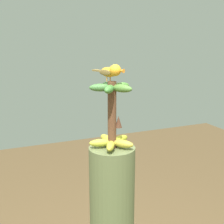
% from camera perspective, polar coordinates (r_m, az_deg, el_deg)
% --- Properties ---
extents(banana_bunch, '(0.23, 0.24, 0.34)m').
position_cam_1_polar(banana_bunch, '(1.60, 0.04, -0.64)').
color(banana_bunch, brown).
rests_on(banana_bunch, banana_tree).
extents(perched_bird, '(0.19, 0.10, 0.09)m').
position_cam_1_polar(perched_bird, '(1.56, -0.12, 7.34)').
color(perched_bird, '#C68933').
rests_on(perched_bird, banana_bunch).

